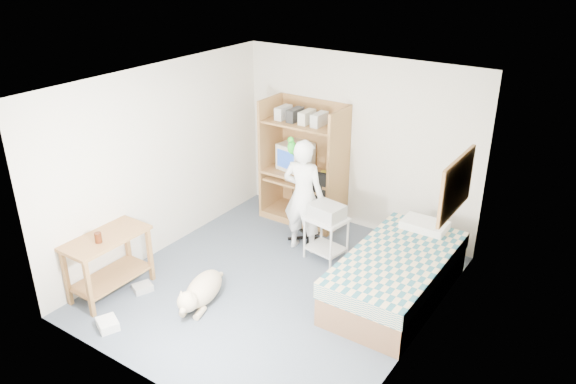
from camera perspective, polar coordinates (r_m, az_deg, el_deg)
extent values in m
plane|color=#46505F|center=(6.97, -1.25, -9.46)|extent=(4.00, 4.00, 0.00)
cube|color=silver|center=(7.96, 7.04, 4.87)|extent=(3.60, 0.02, 2.50)
cube|color=silver|center=(5.62, 13.83, -4.33)|extent=(0.02, 4.00, 2.50)
cube|color=silver|center=(7.47, -12.70, 3.14)|extent=(0.02, 4.00, 2.50)
cube|color=white|center=(5.95, -1.47, 10.95)|extent=(3.60, 4.00, 0.02)
cube|color=brown|center=(8.46, -1.74, 3.74)|extent=(0.04, 0.60, 1.80)
cube|color=brown|center=(7.88, 5.13, 2.05)|extent=(0.04, 0.60, 1.80)
cube|color=brown|center=(8.39, 2.65, 3.53)|extent=(1.20, 0.02, 1.80)
cube|color=brown|center=(8.22, 1.57, 1.89)|extent=(1.12, 0.60, 0.04)
cube|color=brown|center=(8.19, 1.25, 1.07)|extent=(1.00, 0.50, 0.03)
cube|color=brown|center=(7.96, 1.63, 6.95)|extent=(1.12, 0.55, 0.03)
cube|color=brown|center=(8.50, 1.51, -2.41)|extent=(1.12, 0.60, 0.10)
cube|color=brown|center=(6.79, 10.84, -9.13)|extent=(1.00, 2.00, 0.36)
cube|color=#2B6572|center=(6.65, 11.03, -7.11)|extent=(1.02, 2.02, 0.20)
cube|color=white|center=(7.24, 13.70, -3.34)|extent=(0.55, 0.35, 0.12)
cube|color=brown|center=(6.82, -18.06, -4.47)|extent=(0.50, 1.00, 0.04)
cube|color=brown|center=(6.93, -21.59, -8.17)|extent=(0.05, 0.05, 0.70)
cube|color=brown|center=(6.64, -19.55, -9.34)|extent=(0.05, 0.05, 0.70)
cube|color=brown|center=(7.37, -15.96, -5.27)|extent=(0.05, 0.05, 0.70)
cube|color=brown|center=(7.10, -13.84, -6.23)|extent=(0.05, 0.05, 0.70)
cube|color=brown|center=(7.08, -17.50, -8.24)|extent=(0.46, 0.92, 0.03)
cube|color=#9E7747|center=(6.32, 16.78, 0.65)|extent=(0.03, 0.90, 0.60)
cube|color=brown|center=(6.21, 17.10, 3.27)|extent=(0.04, 0.94, 0.04)
cube|color=brown|center=(6.44, 16.43, -1.87)|extent=(0.04, 0.94, 0.04)
cylinder|color=black|center=(7.95, 2.19, -4.59)|extent=(0.53, 0.53, 0.05)
cylinder|color=black|center=(7.87, 2.21, -3.52)|extent=(0.05, 0.05, 0.35)
cube|color=black|center=(7.77, 2.24, -2.14)|extent=(0.46, 0.46, 0.07)
cube|color=black|center=(7.81, 2.88, 0.38)|extent=(0.38, 0.10, 0.49)
cube|color=black|center=(7.79, 0.77, -0.95)|extent=(0.07, 0.27, 0.04)
cube|color=black|center=(7.63, 3.77, -1.57)|extent=(0.07, 0.27, 0.04)
imported|color=white|center=(7.39, 1.58, -0.41)|extent=(0.62, 0.45, 1.57)
ellipsoid|color=#168C14|center=(7.27, 0.39, 4.55)|extent=(0.12, 0.12, 0.18)
sphere|color=#168C14|center=(7.20, 0.27, 5.33)|extent=(0.08, 0.08, 0.08)
cone|color=#D54B12|center=(7.17, 0.13, 5.23)|extent=(0.04, 0.04, 0.03)
cylinder|color=#168C14|center=(7.34, 0.54, 3.88)|extent=(0.04, 0.13, 0.11)
ellipsoid|color=tan|center=(6.71, -8.55, -9.68)|extent=(0.50, 0.76, 0.32)
sphere|color=tan|center=(6.38, -10.17, -10.92)|extent=(0.23, 0.23, 0.23)
cone|color=tan|center=(6.33, -10.80, -10.11)|extent=(0.07, 0.07, 0.09)
cone|color=tan|center=(6.28, -9.85, -10.33)|extent=(0.07, 0.07, 0.09)
ellipsoid|color=tan|center=(6.34, -10.56, -11.68)|extent=(0.11, 0.14, 0.08)
cylinder|color=tan|center=(7.01, -7.16, -8.50)|extent=(0.12, 0.23, 0.11)
cube|color=silver|center=(7.24, 3.93, -2.73)|extent=(0.56, 0.48, 0.04)
cube|color=silver|center=(7.45, 3.84, -5.71)|extent=(0.52, 0.43, 0.03)
cylinder|color=silver|center=(7.35, 1.68, -4.84)|extent=(0.03, 0.03, 0.59)
cylinder|color=silver|center=(7.16, 4.70, -5.80)|extent=(0.03, 0.03, 0.59)
cylinder|color=silver|center=(7.61, 3.08, -3.79)|extent=(0.03, 0.03, 0.59)
cylinder|color=silver|center=(7.42, 6.03, -4.68)|extent=(0.03, 0.03, 0.59)
cube|color=#A8A9A4|center=(7.19, 3.96, -1.95)|extent=(0.47, 0.38, 0.18)
cube|color=beige|center=(8.26, 0.78, 3.69)|extent=(0.47, 0.49, 0.39)
cube|color=navy|center=(8.11, -0.24, 3.30)|extent=(0.32, 0.07, 0.26)
cube|color=beige|center=(8.13, 1.34, 1.11)|extent=(0.45, 0.16, 0.03)
cylinder|color=gold|center=(7.97, 3.61, 1.74)|extent=(0.08, 0.08, 0.12)
cylinder|color=#40190A|center=(6.68, -18.73, -4.42)|extent=(0.08, 0.08, 0.12)
cube|color=white|center=(6.57, -17.84, -12.66)|extent=(0.31, 0.28, 0.10)
cube|color=#ACACA7|center=(7.08, -14.55, -9.39)|extent=(0.25, 0.27, 0.08)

